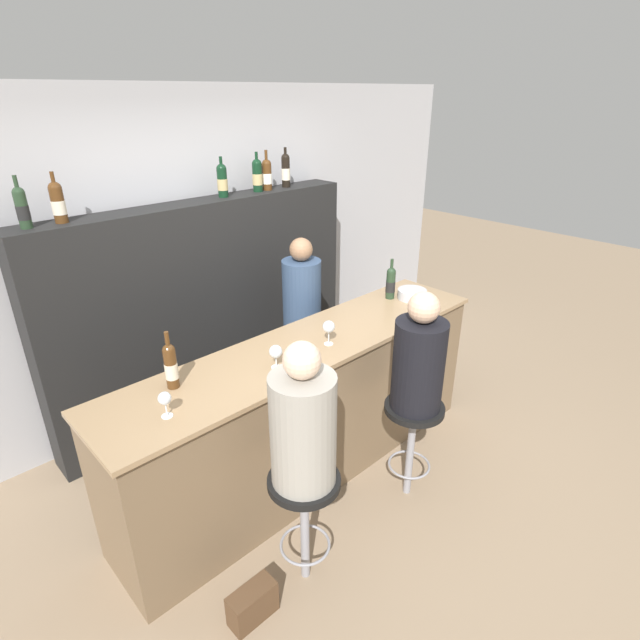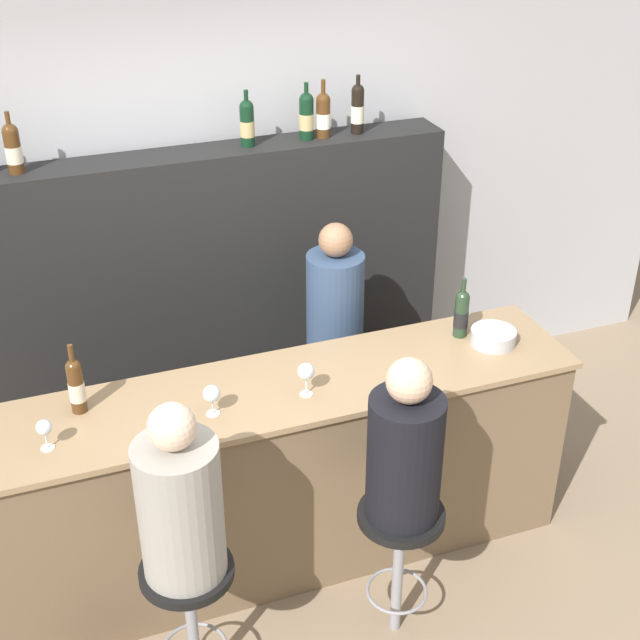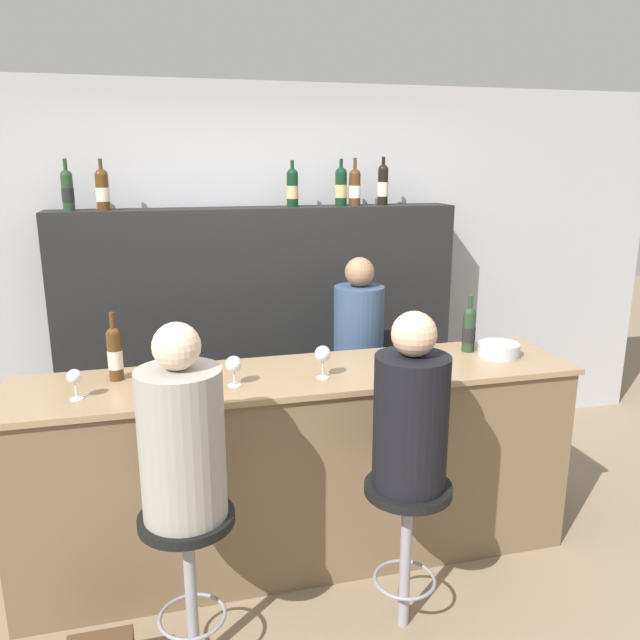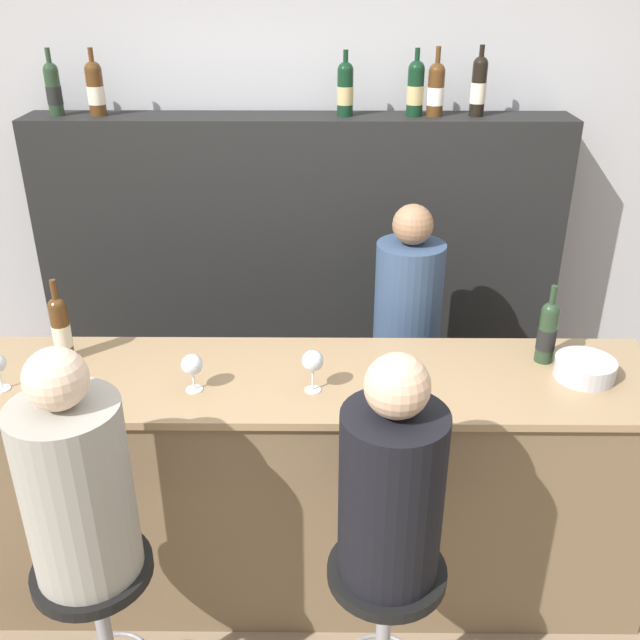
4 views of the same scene
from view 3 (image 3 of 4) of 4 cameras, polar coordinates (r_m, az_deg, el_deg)
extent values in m
plane|color=#8C755B|center=(3.41, -0.46, -23.28)|extent=(16.00, 16.00, 0.00)
cube|color=#B2B2B7|center=(4.47, -5.90, 4.17)|extent=(6.40, 0.05, 2.60)
cube|color=brown|center=(3.38, -1.72, -13.48)|extent=(2.82, 0.59, 1.01)
cube|color=#997A56|center=(3.17, -1.79, -5.11)|extent=(2.86, 0.63, 0.03)
cube|color=black|center=(4.34, -5.31, -1.62)|extent=(2.68, 0.28, 1.79)
cylinder|color=#4C2D14|center=(3.19, -18.22, -3.25)|extent=(0.07, 0.07, 0.23)
cylinder|color=beige|center=(3.19, -18.20, -3.45)|extent=(0.07, 0.07, 0.09)
sphere|color=#4C2D14|center=(3.16, -18.38, -1.26)|extent=(0.07, 0.07, 0.07)
cylinder|color=#4C2D14|center=(3.14, -18.47, -0.17)|extent=(0.02, 0.02, 0.10)
cylinder|color=#233823|center=(3.59, 13.44, -1.13)|extent=(0.07, 0.07, 0.22)
cylinder|color=black|center=(3.59, 13.43, -1.30)|extent=(0.07, 0.07, 0.09)
sphere|color=#233823|center=(3.56, 13.54, 0.55)|extent=(0.07, 0.07, 0.07)
cylinder|color=#233823|center=(3.55, 13.60, 1.49)|extent=(0.02, 0.02, 0.09)
cylinder|color=#233823|center=(4.16, -22.06, 10.69)|extent=(0.07, 0.07, 0.21)
cylinder|color=black|center=(4.16, -22.05, 10.54)|extent=(0.07, 0.07, 0.08)
sphere|color=#233823|center=(4.16, -22.20, 12.12)|extent=(0.07, 0.07, 0.07)
cylinder|color=#233823|center=(4.16, -22.28, 12.91)|extent=(0.02, 0.02, 0.09)
cylinder|color=#4C2D14|center=(4.14, -19.25, 10.92)|extent=(0.08, 0.08, 0.21)
cylinder|color=beige|center=(4.14, -19.24, 10.78)|extent=(0.08, 0.08, 0.08)
sphere|color=#4C2D14|center=(4.14, -19.37, 12.38)|extent=(0.08, 0.08, 0.08)
cylinder|color=#4C2D14|center=(4.14, -19.44, 13.18)|extent=(0.02, 0.02, 0.08)
cylinder|color=black|center=(4.22, -2.53, 11.74)|extent=(0.08, 0.08, 0.21)
cylinder|color=tan|center=(4.22, -2.53, 11.59)|extent=(0.08, 0.08, 0.08)
sphere|color=black|center=(4.22, -2.55, 13.17)|extent=(0.08, 0.08, 0.08)
cylinder|color=black|center=(4.22, -2.56, 13.89)|extent=(0.02, 0.02, 0.08)
cylinder|color=black|center=(4.31, 1.93, 11.83)|extent=(0.08, 0.08, 0.22)
cylinder|color=tan|center=(4.31, 1.93, 11.68)|extent=(0.08, 0.08, 0.09)
sphere|color=black|center=(4.30, 1.94, 13.27)|extent=(0.08, 0.08, 0.08)
cylinder|color=black|center=(4.30, 1.95, 14.00)|extent=(0.02, 0.02, 0.08)
cylinder|color=#4C2D14|center=(4.34, 3.19, 11.76)|extent=(0.08, 0.08, 0.21)
cylinder|color=white|center=(4.34, 3.19, 11.63)|extent=(0.08, 0.08, 0.08)
sphere|color=#4C2D14|center=(4.33, 3.21, 13.12)|extent=(0.08, 0.08, 0.08)
cylinder|color=#4C2D14|center=(4.33, 3.22, 13.97)|extent=(0.02, 0.02, 0.10)
cylinder|color=black|center=(4.40, 5.76, 11.97)|extent=(0.07, 0.07, 0.24)
cylinder|color=beige|center=(4.40, 5.76, 11.81)|extent=(0.07, 0.07, 0.10)
sphere|color=black|center=(4.40, 5.80, 13.52)|extent=(0.07, 0.07, 0.07)
cylinder|color=black|center=(4.40, 5.82, 14.17)|extent=(0.02, 0.02, 0.07)
cylinder|color=silver|center=(3.03, -21.36, -6.73)|extent=(0.06, 0.06, 0.00)
cylinder|color=silver|center=(3.01, -21.42, -6.04)|extent=(0.01, 0.01, 0.07)
sphere|color=silver|center=(2.99, -21.54, -4.83)|extent=(0.07, 0.07, 0.07)
cylinder|color=silver|center=(3.02, -7.83, -5.92)|extent=(0.06, 0.06, 0.00)
cylinder|color=silver|center=(3.00, -7.86, -5.28)|extent=(0.01, 0.01, 0.07)
sphere|color=silver|center=(2.98, -7.90, -4.02)|extent=(0.08, 0.08, 0.08)
cylinder|color=silver|center=(3.09, 0.25, -5.27)|extent=(0.06, 0.06, 0.00)
cylinder|color=silver|center=(3.08, 0.25, -4.49)|extent=(0.01, 0.01, 0.09)
sphere|color=silver|center=(3.05, 0.25, -3.09)|extent=(0.08, 0.08, 0.08)
cylinder|color=#B7B7BC|center=(3.56, 16.01, -2.62)|extent=(0.23, 0.23, 0.07)
cylinder|color=gray|center=(2.87, -11.69, -23.42)|extent=(0.05, 0.05, 0.67)
torus|color=gray|center=(2.93, -11.58, -24.99)|extent=(0.29, 0.29, 0.02)
cylinder|color=black|center=(2.67, -12.09, -17.33)|extent=(0.39, 0.39, 0.04)
cylinder|color=gray|center=(2.52, -12.48, -11.02)|extent=(0.33, 0.33, 0.61)
sphere|color=beige|center=(2.38, -12.99, -2.36)|extent=(0.18, 0.18, 0.18)
cylinder|color=gray|center=(3.04, 7.81, -20.89)|extent=(0.05, 0.05, 0.67)
torus|color=gray|center=(3.09, 7.74, -22.42)|extent=(0.29, 0.29, 0.02)
cylinder|color=black|center=(2.85, 8.06, -14.99)|extent=(0.39, 0.39, 0.04)
cylinder|color=black|center=(2.71, 8.29, -9.20)|extent=(0.32, 0.32, 0.59)
sphere|color=#D8AD8C|center=(2.58, 8.59, -1.27)|extent=(0.19, 0.19, 0.19)
cylinder|color=#334766|center=(4.00, 3.47, -6.38)|extent=(0.31, 0.31, 1.34)
sphere|color=#936B4C|center=(3.80, 3.64, 4.41)|extent=(0.18, 0.18, 0.18)
camera|label=1|loc=(1.57, -78.08, 20.69)|focal=28.00mm
camera|label=2|loc=(1.37, -160.42, 55.38)|focal=50.00mm
camera|label=4|loc=(1.05, 43.03, 31.11)|focal=40.00mm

